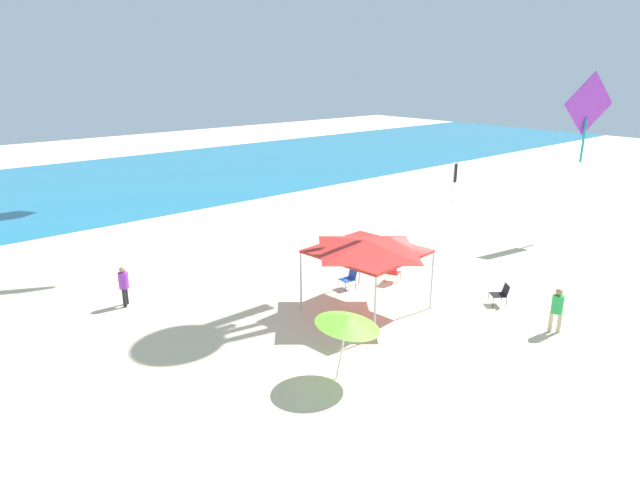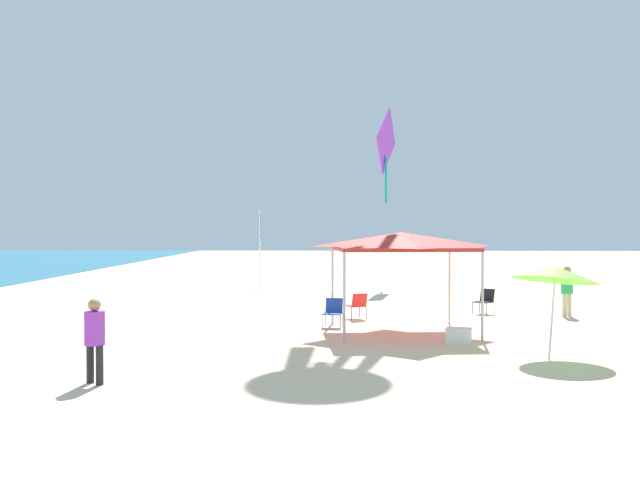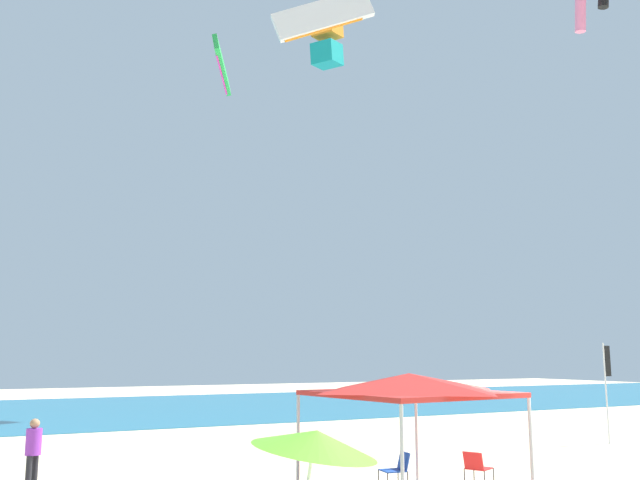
{
  "view_description": "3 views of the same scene",
  "coord_description": "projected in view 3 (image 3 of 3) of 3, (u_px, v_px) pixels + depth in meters",
  "views": [
    {
      "loc": [
        -16.34,
        -12.25,
        8.78
      ],
      "look_at": [
        -3.67,
        2.49,
        2.58
      ],
      "focal_mm": 30.73,
      "sensor_mm": 36.0,
      "label": 1
    },
    {
      "loc": [
        -22.86,
        2.67,
        2.94
      ],
      "look_at": [
        -2.15,
        3.23,
        2.51
      ],
      "focal_mm": 41.45,
      "sensor_mm": 36.0,
      "label": 2
    },
    {
      "loc": [
        -11.4,
        -11.42,
        3.11
      ],
      "look_at": [
        -1.2,
        7.84,
        6.76
      ],
      "focal_mm": 38.77,
      "sensor_mm": 36.0,
      "label": 3
    }
  ],
  "objects": [
    {
      "name": "canopy_tent",
      "position": [
        409.0,
        385.0,
        14.74
      ],
      "size": [
        3.81,
        3.89,
        2.73
      ],
      "rotation": [
        0.0,
        0.0,
        0.1
      ],
      "color": "#B7B7BC",
      "rests_on": "ground"
    },
    {
      "name": "folding_chair_right_of_tent",
      "position": [
        397.0,
        467.0,
        16.47
      ],
      "size": [
        0.69,
        0.61,
        0.82
      ],
      "rotation": [
        0.0,
        0.0,
        4.57
      ],
      "color": "black",
      "rests_on": "ground"
    },
    {
      "name": "ocean_strip",
      "position": [
        160.0,
        408.0,
        41.36
      ],
      "size": [
        120.0,
        24.12,
        0.02
      ],
      "primitive_type": "cube",
      "color": "teal",
      "rests_on": "ground"
    },
    {
      "name": "kite_box_orange",
      "position": [
        327.0,
        41.0,
        41.47
      ],
      "size": [
        2.13,
        2.08,
        3.24
      ],
      "rotation": [
        0.0,
        0.0,
        2.11
      ],
      "color": "orange"
    },
    {
      "name": "folding_chair_near_cooler",
      "position": [
        477.0,
        466.0,
        16.67
      ],
      "size": [
        0.78,
        0.73,
        0.82
      ],
      "rotation": [
        0.0,
        0.0,
        1.99
      ],
      "color": "black",
      "rests_on": "ground"
    },
    {
      "name": "person_far_stroller",
      "position": [
        33.0,
        446.0,
        16.76
      ],
      "size": [
        0.38,
        0.38,
        1.58
      ],
      "rotation": [
        0.0,
        0.0,
        4.09
      ],
      "color": "black",
      "rests_on": "ground"
    },
    {
      "name": "kite_parafoil_green",
      "position": [
        222.0,
        66.0,
        30.54
      ],
      "size": [
        1.65,
        2.82,
        1.86
      ],
      "rotation": [
        0.0,
        0.0,
        1.02
      ],
      "color": "green"
    },
    {
      "name": "banner_flag",
      "position": [
        607.0,
        382.0,
        24.95
      ],
      "size": [
        0.36,
        0.06,
        3.56
      ],
      "color": "silver",
      "rests_on": "ground"
    },
    {
      "name": "kite_parafoil_white",
      "position": [
        323.0,
        16.0,
        26.31
      ],
      "size": [
        3.79,
        1.77,
        2.39
      ],
      "rotation": [
        0.0,
        0.0,
        2.77
      ],
      "color": "white"
    },
    {
      "name": "beach_umbrella",
      "position": [
        316.0,
        441.0,
        10.19
      ],
      "size": [
        1.94,
        1.91,
        2.23
      ],
      "color": "silver",
      "rests_on": "ground"
    }
  ]
}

